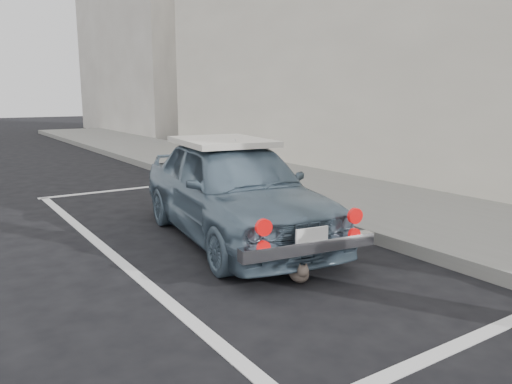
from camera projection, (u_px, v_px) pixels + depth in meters
ground at (356, 336)px, 3.64m from camera, size 80.00×80.00×0.00m
sidewalk at (419, 215)px, 7.00m from camera, size 2.80×40.00×0.15m
shop_building at (452, 3)px, 9.67m from camera, size 3.50×18.00×7.00m
building_far at (146, 44)px, 22.68m from camera, size 3.50×10.00×8.00m
pline_rear at (458, 345)px, 3.50m from camera, size 3.00×0.12×0.01m
pline_front at (125, 190)px, 9.23m from camera, size 3.00×0.12×0.01m
pline_side at (107, 251)px, 5.61m from camera, size 0.12×7.00×0.01m
retro_coupe at (234, 188)px, 6.02m from camera, size 1.92×3.76×1.22m
cat at (299, 272)px, 4.67m from camera, size 0.28×0.39×0.22m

